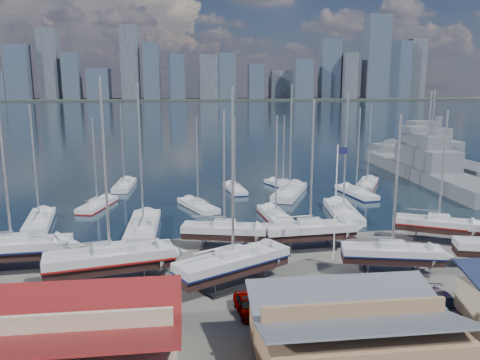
{
  "coord_description": "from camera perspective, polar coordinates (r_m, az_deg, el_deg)",
  "views": [
    {
      "loc": [
        -10.37,
        -51.71,
        17.11
      ],
      "look_at": [
        -2.93,
        8.0,
        5.09
      ],
      "focal_mm": 35.0,
      "sensor_mm": 36.0,
      "label": 1
    }
  ],
  "objects": [
    {
      "name": "sailboat_cradle_2",
      "position": [
        50.28,
        -1.9,
        -6.18
      ],
      "size": [
        9.39,
        4.6,
        14.86
      ],
      "rotation": [
        0.0,
        0.0,
        -0.24
      ],
      "color": "#2D2D33",
      "rests_on": "ground"
    },
    {
      "name": "shed_red",
      "position": [
        30.63,
        -21.72,
        -18.45
      ],
      "size": [
        14.7,
        9.45,
        4.51
      ],
      "color": "#BFB293",
      "rests_on": "ground"
    },
    {
      "name": "sailboat_moored_6",
      "position": [
        61.73,
        4.36,
        -4.54
      ],
      "size": [
        3.59,
        9.71,
        14.2
      ],
      "rotation": [
        0.0,
        0.0,
        1.67
      ],
      "color": "black",
      "rests_on": "water"
    },
    {
      "name": "naval_ship_east",
      "position": [
        94.63,
        21.66,
        1.09
      ],
      "size": [
        9.19,
        45.13,
        18.04
      ],
      "rotation": [
        0.0,
        0.0,
        1.53
      ],
      "color": "#575C60",
      "rests_on": "water"
    },
    {
      "name": "sailboat_cradle_6",
      "position": [
        56.98,
        23.0,
        -5.01
      ],
      "size": [
        9.16,
        6.47,
        14.7
      ],
      "rotation": [
        0.0,
        0.0,
        -0.49
      ],
      "color": "#2D2D33",
      "rests_on": "ground"
    },
    {
      "name": "far_shore",
      "position": [
        612.01,
        -6.22,
        9.73
      ],
      "size": [
        1400.0,
        80.0,
        2.2
      ],
      "primitive_type": "cube",
      "color": "#2D332D",
      "rests_on": "ground"
    },
    {
      "name": "sailboat_moored_5",
      "position": [
        77.9,
        -0.63,
        -1.16
      ],
      "size": [
        3.42,
        8.84,
        12.88
      ],
      "rotation": [
        0.0,
        0.0,
        1.69
      ],
      "color": "black",
      "rests_on": "water"
    },
    {
      "name": "car_d",
      "position": [
        40.13,
        23.57,
        -13.8
      ],
      "size": [
        2.56,
        5.24,
        1.47
      ],
      "primitive_type": "imported",
      "rotation": [
        0.0,
        0.0,
        -0.1
      ],
      "color": "gray",
      "rests_on": "ground"
    },
    {
      "name": "sailboat_cradle_5",
      "position": [
        45.9,
        18.01,
        -8.5
      ],
      "size": [
        9.42,
        4.53,
        14.77
      ],
      "rotation": [
        0.0,
        0.0,
        -0.23
      ],
      "color": "#2D2D33",
      "rests_on": "ground"
    },
    {
      "name": "sailboat_moored_10",
      "position": [
        77.23,
        13.97,
        -1.62
      ],
      "size": [
        4.16,
        10.1,
        14.65
      ],
      "rotation": [
        0.0,
        0.0,
        1.72
      ],
      "color": "black",
      "rests_on": "water"
    },
    {
      "name": "flagpole",
      "position": [
        46.93,
        11.71,
        -1.79
      ],
      "size": [
        1.03,
        0.12,
        11.64
      ],
      "color": "white",
      "rests_on": "ground"
    },
    {
      "name": "sailboat_moored_7",
      "position": [
        75.18,
        6.06,
        -1.67
      ],
      "size": [
        8.24,
        12.45,
        18.35
      ],
      "rotation": [
        0.0,
        0.0,
        1.13
      ],
      "color": "black",
      "rests_on": "water"
    },
    {
      "name": "car_a",
      "position": [
        37.09,
        0.92,
        -14.99
      ],
      "size": [
        2.07,
        4.21,
        1.38
      ],
      "primitive_type": "imported",
      "rotation": [
        0.0,
        0.0,
        0.11
      ],
      "color": "gray",
      "rests_on": "ground"
    },
    {
      "name": "sailboat_cradle_3",
      "position": [
        41.14,
        -0.87,
        -10.07
      ],
      "size": [
        10.76,
        7.78,
        17.13
      ],
      "rotation": [
        0.0,
        0.0,
        0.51
      ],
      "color": "#2D2D33",
      "rests_on": "ground"
    },
    {
      "name": "naval_ship_west",
      "position": [
        111.46,
        22.1,
        2.49
      ],
      "size": [
        8.52,
        44.97,
        18.03
      ],
      "rotation": [
        0.0,
        0.0,
        1.6
      ],
      "color": "#575C60",
      "rests_on": "water"
    },
    {
      "name": "skyline",
      "position": [
        605.88,
        -7.05,
        13.29
      ],
      "size": [
        639.14,
        43.8,
        107.69
      ],
      "color": "#475166",
      "rests_on": "far_shore"
    },
    {
      "name": "sailboat_moored_0",
      "position": [
        64.27,
        -23.23,
        -4.81
      ],
      "size": [
        4.52,
        10.84,
        15.73
      ],
      "rotation": [
        0.0,
        0.0,
        1.72
      ],
      "color": "black",
      "rests_on": "water"
    },
    {
      "name": "sailboat_moored_8",
      "position": [
        81.35,
        5.27,
        -0.68
      ],
      "size": [
        5.59,
        8.95,
        12.98
      ],
      "rotation": [
        0.0,
        0.0,
        1.97
      ],
      "color": "black",
      "rests_on": "water"
    },
    {
      "name": "sailboat_moored_11",
      "position": [
        84.37,
        15.24,
        -0.6
      ],
      "size": [
        7.24,
        9.99,
        14.79
      ],
      "rotation": [
        0.0,
        0.0,
        1.06
      ],
      "color": "black",
      "rests_on": "water"
    },
    {
      "name": "ground",
      "position": [
        46.26,
        6.48,
        -10.49
      ],
      "size": [
        1400.0,
        1400.0,
        0.0
      ],
      "primitive_type": "plane",
      "color": "#605E59",
      "rests_on": "ground"
    },
    {
      "name": "sailboat_cradle_1",
      "position": [
        43.37,
        -15.54,
        -9.29
      ],
      "size": [
        11.63,
        5.41,
        17.98
      ],
      "rotation": [
        0.0,
        0.0,
        0.21
      ],
      "color": "#2D2D33",
      "rests_on": "ground"
    },
    {
      "name": "sailboat_cradle_4",
      "position": [
        50.81,
        8.54,
        -6.05
      ],
      "size": [
        9.93,
        3.44,
        15.93
      ],
      "rotation": [
        0.0,
        0.0,
        0.07
      ],
      "color": "#2D2D33",
      "rests_on": "ground"
    },
    {
      "name": "sailboat_cradle_0",
      "position": [
        49.54,
        -26.01,
        -7.49
      ],
      "size": [
        10.85,
        3.56,
        17.21
      ],
      "rotation": [
        0.0,
        0.0,
        0.05
      ],
      "color": "#2D2D33",
      "rests_on": "ground"
    },
    {
      "name": "sailboat_moored_9",
      "position": [
        64.79,
        12.43,
        -4.0
      ],
      "size": [
        4.53,
        11.8,
        17.37
      ],
      "rotation": [
        0.0,
        0.0,
        1.45
      ],
      "color": "black",
      "rests_on": "water"
    },
    {
      "name": "sailboat_moored_2",
      "position": [
        82.72,
        -13.91,
        -0.75
      ],
      "size": [
        3.25,
        9.93,
        14.8
      ],
      "rotation": [
        0.0,
        0.0,
        1.52
      ],
      "color": "black",
      "rests_on": "water"
    },
    {
      "name": "shed_grey",
      "position": [
        31.51,
        13.68,
        -17.41
      ],
      "size": [
        12.6,
        8.4,
        4.17
      ],
      "color": "#8C6B4C",
      "rests_on": "ground"
    },
    {
      "name": "car_b",
      "position": [
        38.56,
        10.37,
        -13.98
      ],
      "size": [
        4.9,
        2.48,
        1.54
      ],
      "primitive_type": "imported",
      "rotation": [
        0.0,
        0.0,
        1.38
      ],
      "color": "gray",
      "rests_on": "ground"
    },
    {
      "name": "water",
      "position": [
        352.29,
        -5.47,
        8.44
      ],
      "size": [
        1400.0,
        600.0,
        0.4
      ],
      "primitive_type": "cube",
      "color": "#1B2E3F",
      "rests_on": "ground"
    },
    {
      "name": "sailboat_moored_1",
      "position": [
        70.49,
        -16.99,
        -3.0
      ],
      "size": [
        4.81,
        9.39,
        13.53
      ],
      "rotation": [
        0.0,
        0.0,
        1.31
      ],
      "color": "black",
      "rests_on": "water"
    },
    {
      "name": "sailboat_moored_3",
      "position": [
        57.74,
        -11.68,
        -5.86
      ],
      "size": [
        3.63,
        12.36,
        18.4
      ],
      "rotation": [
        0.0,
        0.0,
        1.56
      ],
      "color": "black",
      "rests_on": "water"
    },
    {
      "name": "sailboat_moored_4",
      "position": [
        67.04,
        -5.14,
        -3.26
      ],
      "size": [
        5.95,
        9.27,
        13.62
      ],
      "rotation": [
        0.0,
        0.0,
        1.99
      ],
      "color": "black",
      "rests_on": "water"
    },
    {
      "name": "car_c",
      "position": [
        40.58,
        16.38,
        -13.01
      ],
      "size": [
        4.12,
        5.75,
        1.45
      ],
      "primitive_type": "imported",
      "rotation": [
        0.0,
        0.0,
        0.36
      ],
      "color": "gray",
      "rests_on": "ground"
    }
  ]
}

